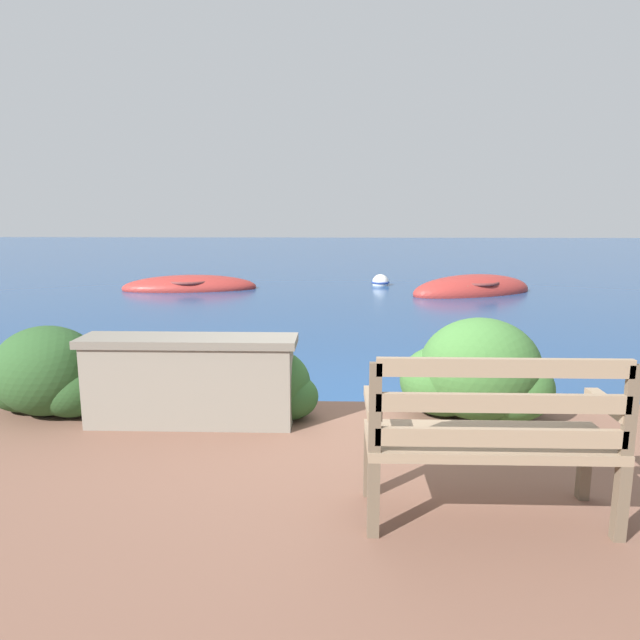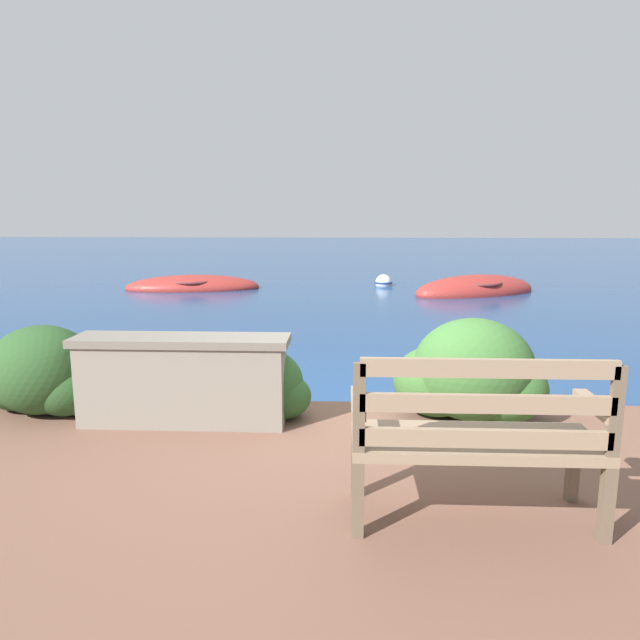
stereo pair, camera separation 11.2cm
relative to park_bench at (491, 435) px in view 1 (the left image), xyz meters
name	(u,v)px [view 1 (the left image)]	position (x,y,z in m)	size (l,w,h in m)	color
ground_plane	(362,426)	(-0.58, 1.93, -0.70)	(80.00, 80.00, 0.00)	navy
park_bench	(491,435)	(0.00, 0.00, 0.00)	(1.29, 0.48, 0.93)	brown
stone_wall	(190,380)	(-1.92, 1.36, -0.14)	(1.64, 0.39, 0.69)	gray
hedge_clump_far_left	(47,376)	(-3.13, 1.56, -0.17)	(1.06, 0.76, 0.72)	#284C23
hedge_clump_left	(268,387)	(-1.34, 1.54, -0.24)	(0.82, 0.59, 0.56)	#2D5628
hedge_clump_centre	(477,375)	(0.31, 1.57, -0.13)	(1.18, 0.85, 0.80)	#38662D
rowboat_nearest	(472,291)	(2.31, 10.39, -0.64)	(3.36, 2.44, 0.77)	#9E2D28
rowboat_mid	(190,287)	(-4.41, 10.91, -0.65)	(3.38, 1.74, 0.61)	#9E2D28
mooring_buoy	(381,282)	(0.30, 11.87, -0.63)	(0.47, 0.47, 0.42)	white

